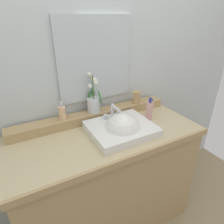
{
  "coord_description": "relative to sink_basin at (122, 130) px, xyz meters",
  "views": [
    {
      "loc": [
        -0.51,
        -1.03,
        1.63
      ],
      "look_at": [
        0.04,
        -0.01,
        1.06
      ],
      "focal_mm": 31.3,
      "sensor_mm": 36.0,
      "label": 1
    }
  ],
  "objects": [
    {
      "name": "back_ledge",
      "position": [
        -0.1,
        0.27,
        0.01
      ],
      "size": [
        1.26,
        0.11,
        0.07
      ],
      "primitive_type": "cube",
      "color": "tan",
      "rests_on": "vanity_cabinet"
    },
    {
      "name": "floor",
      "position": [
        -0.1,
        0.05,
        -0.97
      ],
      "size": [
        3.27,
        3.76,
        0.1
      ],
      "primitive_type": "cube",
      "color": "#998764",
      "rests_on": "ground"
    },
    {
      "name": "soap_dispenser",
      "position": [
        -0.34,
        0.26,
        0.1
      ],
      "size": [
        0.05,
        0.05,
        0.14
      ],
      "color": "#DFB686",
      "rests_on": "back_ledge"
    },
    {
      "name": "vanity_cabinet",
      "position": [
        -0.1,
        0.05,
        -0.47
      ],
      "size": [
        1.33,
        0.59,
        0.9
      ],
      "color": "tan",
      "rests_on": "ground"
    },
    {
      "name": "tumbler_cup",
      "position": [
        0.29,
        0.25,
        0.1
      ],
      "size": [
        0.06,
        0.06,
        0.1
      ],
      "primitive_type": "cylinder",
      "color": "tan",
      "rests_on": "back_ledge"
    },
    {
      "name": "wall_back",
      "position": [
        -0.1,
        0.45,
        0.34
      ],
      "size": [
        3.27,
        0.2,
        2.52
      ],
      "primitive_type": "cube",
      "color": "silver",
      "rests_on": "ground"
    },
    {
      "name": "mirror",
      "position": [
        -0.04,
        0.34,
        0.43
      ],
      "size": [
        0.57,
        0.02,
        0.59
      ],
      "primitive_type": "cube",
      "color": "silver"
    },
    {
      "name": "potted_plant",
      "position": [
        -0.09,
        0.27,
        0.13
      ],
      "size": [
        0.11,
        0.12,
        0.31
      ],
      "color": "silver",
      "rests_on": "back_ledge"
    },
    {
      "name": "lotion_bottle",
      "position": [
        0.29,
        0.07,
        0.06
      ],
      "size": [
        0.05,
        0.06,
        0.18
      ],
      "color": "#D59F9B",
      "rests_on": "vanity_cabinet"
    },
    {
      "name": "sink_basin",
      "position": [
        0.0,
        0.0,
        0.0
      ],
      "size": [
        0.44,
        0.37,
        0.28
      ],
      "color": "white",
      "rests_on": "vanity_cabinet"
    }
  ]
}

